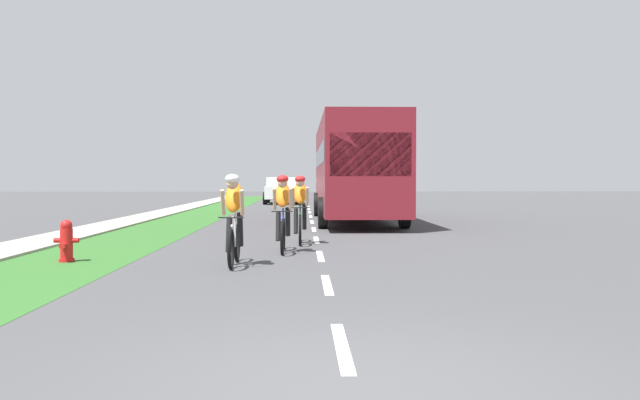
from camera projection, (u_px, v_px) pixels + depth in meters
name	position (u px, v px, depth m)	size (l,w,h in m)	color
ground_plane	(312.00, 220.00, 24.65)	(120.00, 120.00, 0.00)	#424244
grass_verge	(187.00, 220.00, 24.52)	(2.41, 70.00, 0.01)	#2D6026
sidewalk_concrete	(134.00, 220.00, 24.47)	(1.41, 70.00, 0.10)	#9E998E
lane_markings_center	(310.00, 214.00, 28.64)	(0.12, 54.30, 0.01)	white
fire_hydrant_red	(66.00, 241.00, 11.99)	(0.44, 0.38, 0.76)	red
cyclist_lead	(234.00, 219.00, 11.45)	(0.42, 1.72, 1.58)	black
cyclist_trailing	(283.00, 213.00, 13.56)	(0.42, 1.72, 1.58)	black
cyclist_distant	(300.00, 209.00, 15.38)	(0.42, 1.72, 1.58)	black
bus_maroon	(354.00, 166.00, 23.99)	(2.78, 11.60, 3.48)	maroon
pickup_white	(282.00, 190.00, 41.32)	(2.22, 5.10, 1.64)	silver
sedan_red	(284.00, 189.00, 51.04)	(1.98, 4.30, 1.52)	red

